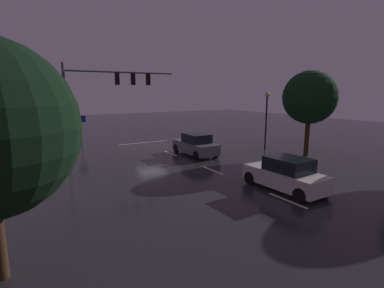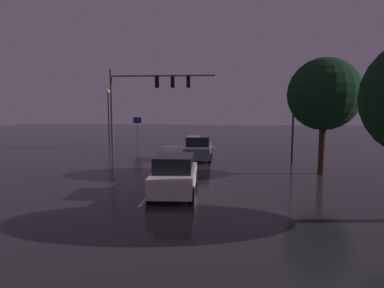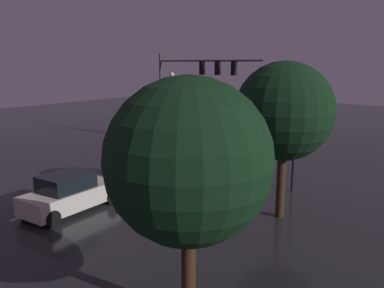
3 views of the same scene
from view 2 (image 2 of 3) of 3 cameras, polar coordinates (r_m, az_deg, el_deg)
name	(u,v)px [view 2 (image 2 of 3)]	position (r m, az deg, el deg)	size (l,w,h in m)	color
ground_plane	(186,149)	(29.48, -0.97, -0.92)	(80.00, 80.00, 0.00)	#232326
traffic_signal_assembly	(148,91)	(30.47, -7.61, 9.10)	(9.57, 0.47, 7.17)	#383A3D
lane_dash_far	(181,156)	(25.54, -1.92, -2.07)	(2.20, 0.16, 0.01)	beige
lane_dash_mid	(169,171)	(19.69, -4.06, -4.66)	(2.20, 0.16, 0.01)	beige
lane_dash_near	(146,199)	(13.96, -8.03, -9.39)	(2.20, 0.16, 0.01)	beige
stop_bar	(188,147)	(31.28, -0.62, -0.48)	(5.00, 0.16, 0.01)	beige
car_approaching	(198,148)	(23.84, 1.12, -0.76)	(1.91, 4.37, 1.70)	slate
car_distant	(175,175)	(14.65, -3.04, -5.38)	(2.02, 4.42, 1.70)	silver
street_lamp_left_kerb	(293,112)	(23.02, 17.13, 5.30)	(0.44, 0.44, 4.89)	black
street_lamp_right_kerb	(108,106)	(34.97, -14.25, 6.34)	(0.44, 0.44, 5.54)	black
route_sign	(137,124)	(33.92, -9.41, 3.36)	(0.89, 0.28, 2.77)	#383A3D
tree_left_far	(324,94)	(19.84, 21.88, 7.95)	(4.01, 4.01, 6.49)	#382314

